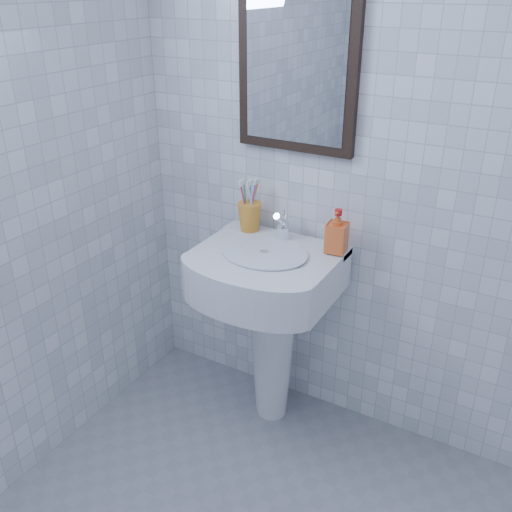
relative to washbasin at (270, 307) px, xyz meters
The scene contains 6 objects.
wall_back 0.79m from the washbasin, 29.35° to the left, with size 2.20×0.02×2.50m, color white.
washbasin is the anchor object (origin of this frame).
faucet 0.35m from the washbasin, 90.00° to the left, with size 0.06×0.12×0.14m.
toothbrush_cup 0.40m from the washbasin, 145.01° to the left, with size 0.10×0.10×0.12m, color orange, non-canonical shape.
soap_dispenser 0.46m from the washbasin, 23.30° to the left, with size 0.08×0.08×0.18m, color red.
wall_mirror 0.98m from the washbasin, 90.00° to the left, with size 0.50×0.04×0.62m.
Camera 1 is at (0.60, -0.88, 1.88)m, focal length 40.00 mm.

